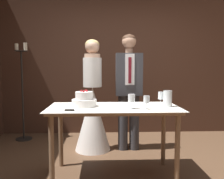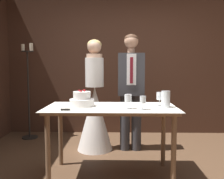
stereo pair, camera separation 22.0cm
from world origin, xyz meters
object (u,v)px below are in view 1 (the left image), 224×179
Objects in this scene: wine_glass_far at (146,100)px; wine_glass_near at (132,99)px; hurricane_candle at (168,99)px; tiered_cake at (84,100)px; candle_stand at (23,95)px; cake_knife at (77,110)px; wine_glass_middle at (161,96)px; bride at (93,110)px; cake_table at (114,115)px; groom at (129,86)px.

wine_glass_near is at bearing 161.45° from wine_glass_far.
tiered_cake is at bearing 176.78° from hurricane_candle.
tiered_cake is at bearing -51.70° from candle_stand.
wine_glass_far is at bearing -17.99° from tiered_cake.
wine_glass_far is at bearing 4.09° from cake_knife.
cake_knife is 1.06m from hurricane_candle.
cake_knife is 2.57× the size of wine_glass_near.
wine_glass_middle is 0.10× the size of bride.
hurricane_candle is at bearing -35.67° from candle_stand.
bride is at bearing 134.06° from hurricane_candle.
hurricane_candle is (0.62, -0.02, 0.18)m from cake_table.
wine_glass_far is 1.10m from groom.
hurricane_candle is (0.06, -0.09, -0.03)m from wine_glass_middle.
candle_stand is (-1.79, 0.60, -0.21)m from groom.
bride is (-0.47, 1.05, -0.30)m from wine_glass_near.
wine_glass_far is at bearing -86.29° from groom.
bride is at bearing 119.53° from wine_glass_far.
wine_glass_far reaches higher than cake_table.
groom is at bearing 73.19° from cake_table.
wine_glass_near is 0.09× the size of groom.
candle_stand is at bearing 120.41° from cake_knife.
wine_glass_far is 0.79× the size of hurricane_candle.
bride is (-0.90, 0.93, -0.28)m from hurricane_candle.
candle_stand is at bearing 128.30° from tiered_cake.
hurricane_candle is 0.11× the size of bride.
cake_table is 0.99m from groom.
bride reaches higher than tiered_cake.
bride is (-0.28, 0.91, -0.10)m from cake_table.
groom is (-0.35, 0.93, 0.08)m from hurricane_candle.
groom reaches higher than candle_stand.
bride is (-0.84, 0.84, -0.31)m from wine_glass_middle.
wine_glass_far is 0.09× the size of candle_stand.
tiered_cake reaches higher than cake_knife.
bride is at bearing 134.97° from wine_glass_middle.
bride reaches higher than wine_glass_far.
groom is at bearing -18.62° from candle_stand.
groom is (0.55, -0.00, 0.37)m from bride.
bride is at bearing 82.34° from cake_knife.
wine_glass_middle reaches higher than wine_glass_near.
groom reaches higher than hurricane_candle.
groom reaches higher than wine_glass_far.
cake_table is 3.65× the size of cake_knife.
cake_knife is 2.09m from candle_stand.
wine_glass_near is 0.86× the size of hurricane_candle.
cake_knife is 1.03m from wine_glass_middle.
tiered_cake is 0.70× the size of cake_knife.
tiered_cake is 1.53× the size of hurricane_candle.
wine_glass_far is at bearing -42.50° from candle_stand.
cake_table is at bearing 144.88° from wine_glass_near.
candle_stand is (-2.08, 1.45, -0.15)m from wine_glass_middle.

